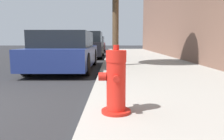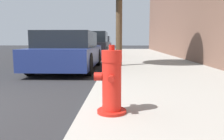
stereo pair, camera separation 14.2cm
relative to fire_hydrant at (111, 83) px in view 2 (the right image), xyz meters
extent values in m
cube|color=#99968E|center=(1.37, 0.17, -0.43)|extent=(3.54, 40.00, 0.12)
cylinder|color=red|center=(0.00, 0.00, -0.35)|extent=(0.36, 0.36, 0.04)
cylinder|color=red|center=(0.00, 0.00, -0.04)|extent=(0.23, 0.23, 0.59)
cylinder|color=red|center=(0.00, 0.00, 0.32)|extent=(0.24, 0.24, 0.14)
cylinder|color=red|center=(0.00, 0.00, 0.42)|extent=(0.07, 0.07, 0.06)
cylinder|color=red|center=(0.00, -0.16, 0.08)|extent=(0.07, 0.08, 0.07)
cylinder|color=red|center=(0.00, 0.16, 0.08)|extent=(0.07, 0.08, 0.07)
cylinder|color=red|center=(-0.16, 0.00, 0.08)|extent=(0.09, 0.10, 0.10)
cube|color=navy|center=(-1.63, 4.88, -0.02)|extent=(1.85, 4.28, 0.60)
cube|color=black|center=(-1.63, 4.71, 0.54)|extent=(1.70, 2.35, 0.52)
cylinder|color=black|center=(-2.48, 6.21, -0.17)|extent=(0.20, 0.66, 0.66)
cylinder|color=black|center=(-0.79, 6.21, -0.17)|extent=(0.20, 0.66, 0.66)
cylinder|color=black|center=(-2.48, 3.56, -0.17)|extent=(0.20, 0.66, 0.66)
cylinder|color=black|center=(-0.79, 3.56, -0.17)|extent=(0.20, 0.66, 0.66)
cube|color=black|center=(-1.42, 10.26, 0.05)|extent=(1.68, 3.94, 0.72)
cube|color=black|center=(-1.42, 10.10, 0.71)|extent=(1.55, 2.17, 0.59)
cylinder|color=black|center=(-2.18, 11.48, -0.15)|extent=(0.20, 0.69, 0.69)
cylinder|color=black|center=(-0.66, 11.48, -0.15)|extent=(0.20, 0.69, 0.69)
cylinder|color=black|center=(-2.18, 9.04, -0.15)|extent=(0.20, 0.69, 0.69)
cylinder|color=black|center=(-0.66, 9.04, -0.15)|extent=(0.20, 0.69, 0.69)
cube|color=maroon|center=(-1.56, 16.59, -0.01)|extent=(1.72, 4.43, 0.60)
cube|color=black|center=(-1.56, 16.41, 0.57)|extent=(1.58, 2.44, 0.57)
cylinder|color=black|center=(-2.34, 17.96, -0.16)|extent=(0.20, 0.66, 0.66)
cylinder|color=black|center=(-0.78, 17.96, -0.16)|extent=(0.20, 0.66, 0.66)
cylinder|color=black|center=(-2.34, 15.21, -0.16)|extent=(0.20, 0.66, 0.66)
cylinder|color=black|center=(-0.78, 15.21, -0.16)|extent=(0.20, 0.66, 0.66)
cylinder|color=brown|center=(0.07, 5.07, 1.11)|extent=(0.22, 0.22, 2.95)
camera|label=1|loc=(-0.05, -2.59, 0.51)|focal=35.00mm
camera|label=2|loc=(0.10, -2.59, 0.51)|focal=35.00mm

